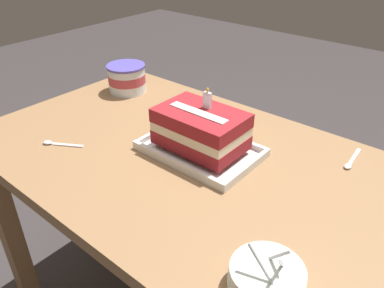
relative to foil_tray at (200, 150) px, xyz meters
The scene contains 7 objects.
dining_table 0.13m from the foil_tray, 128.96° to the right, with size 1.21×0.74×0.78m.
foil_tray is the anchor object (origin of this frame).
birthday_cake 0.07m from the foil_tray, 90.00° to the left, with size 0.23×0.15×0.16m.
bowl_stack 0.46m from the foil_tray, 36.96° to the right, with size 0.13×0.13×0.11m.
ice_cream_tub 0.50m from the foil_tray, 161.37° to the left, with size 0.14×0.14×0.10m.
serving_spoon_near_tray 0.42m from the foil_tray, 145.97° to the right, with size 0.11×0.07×0.01m.
serving_spoon_by_bowls 0.40m from the foil_tray, 32.05° to the left, with size 0.02×0.12×0.01m.
Camera 1 is at (0.58, -0.66, 1.34)m, focal length 35.72 mm.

